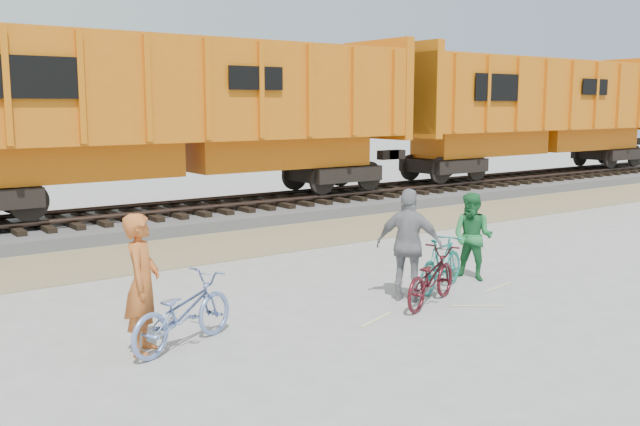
% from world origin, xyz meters
% --- Properties ---
extents(ground, '(120.00, 120.00, 0.00)m').
position_xyz_m(ground, '(0.00, 0.00, 0.00)').
color(ground, '#9E9E99').
rests_on(ground, ground).
extents(gravel_strip, '(120.00, 3.00, 0.02)m').
position_xyz_m(gravel_strip, '(0.00, 5.50, 0.01)').
color(gravel_strip, '#98885E').
rests_on(gravel_strip, ground).
extents(ballast_bed, '(120.00, 4.00, 0.30)m').
position_xyz_m(ballast_bed, '(0.00, 9.00, 0.15)').
color(ballast_bed, slate).
rests_on(ballast_bed, ground).
extents(track, '(120.00, 2.60, 0.24)m').
position_xyz_m(track, '(0.00, 9.00, 0.47)').
color(track, black).
rests_on(track, ballast_bed).
extents(hopper_car_center, '(14.00, 3.13, 4.65)m').
position_xyz_m(hopper_car_center, '(0.56, 9.00, 3.01)').
color(hopper_car_center, black).
rests_on(hopper_car_center, track).
extents(hopper_car_right, '(14.00, 3.13, 4.65)m').
position_xyz_m(hopper_car_right, '(15.56, 9.00, 3.01)').
color(hopper_car_right, black).
rests_on(hopper_car_right, track).
extents(bicycle_blue, '(1.91, 1.25, 0.95)m').
position_xyz_m(bicycle_blue, '(-3.83, -0.20, 0.48)').
color(bicycle_blue, '#6C84BE').
rests_on(bicycle_blue, ground).
extents(bicycle_teal, '(1.62, 0.92, 0.94)m').
position_xyz_m(bicycle_teal, '(1.02, -0.15, 0.47)').
color(bicycle_teal, '#1B7167').
rests_on(bicycle_teal, ground).
extents(bicycle_maroon, '(1.80, 1.18, 0.89)m').
position_xyz_m(bicycle_maroon, '(0.23, -0.68, 0.45)').
color(bicycle_maroon, '#440F16').
rests_on(bicycle_maroon, ground).
extents(person_solo, '(0.74, 0.79, 1.81)m').
position_xyz_m(person_solo, '(-4.33, -0.10, 0.91)').
color(person_solo, '#B55823').
rests_on(person_solo, ground).
extents(person_man, '(0.83, 0.93, 1.60)m').
position_xyz_m(person_man, '(2.02, 0.05, 0.80)').
color(person_man, '#206F37').
rests_on(person_man, ground).
extents(person_woman, '(0.99, 1.13, 1.83)m').
position_xyz_m(person_woman, '(0.13, -0.28, 0.92)').
color(person_woman, gray).
rests_on(person_woman, ground).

